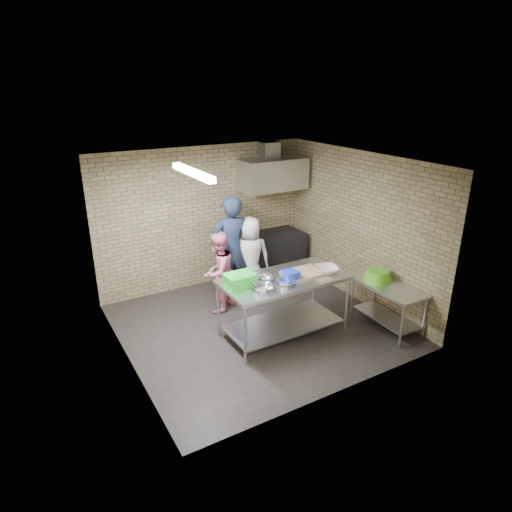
{
  "coord_description": "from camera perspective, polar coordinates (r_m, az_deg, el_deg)",
  "views": [
    {
      "loc": [
        -3.27,
        -5.6,
        3.77
      ],
      "look_at": [
        0.1,
        0.2,
        1.15
      ],
      "focal_mm": 31.34,
      "sensor_mm": 36.0,
      "label": 1
    }
  ],
  "objects": [
    {
      "name": "floor",
      "position": [
        7.5,
        0.11,
        -8.83
      ],
      "size": [
        4.2,
        4.2,
        0.0
      ],
      "primitive_type": "plane",
      "color": "black",
      "rests_on": "ground"
    },
    {
      "name": "ceiling",
      "position": [
        6.57,
        0.13,
        11.96
      ],
      "size": [
        4.2,
        4.2,
        0.0
      ],
      "primitive_type": "plane",
      "rotation": [
        3.14,
        0.0,
        0.0
      ],
      "color": "black",
      "rests_on": "ground"
    },
    {
      "name": "back_wall",
      "position": [
        8.62,
        -6.63,
        4.89
      ],
      "size": [
        4.2,
        0.06,
        2.7
      ],
      "primitive_type": "cube",
      "color": "tan",
      "rests_on": "ground"
    },
    {
      "name": "front_wall",
      "position": [
        5.44,
        10.87,
        -5.54
      ],
      "size": [
        4.2,
        0.06,
        2.7
      ],
      "primitive_type": "cube",
      "color": "tan",
      "rests_on": "ground"
    },
    {
      "name": "left_wall",
      "position": [
        6.21,
        -16.87,
        -2.58
      ],
      "size": [
        0.06,
        4.0,
        2.7
      ],
      "primitive_type": "cube",
      "color": "tan",
      "rests_on": "ground"
    },
    {
      "name": "right_wall",
      "position": [
        8.13,
        13.03,
        3.45
      ],
      "size": [
        0.06,
        4.0,
        2.7
      ],
      "primitive_type": "cube",
      "color": "tan",
      "rests_on": "ground"
    },
    {
      "name": "prep_table",
      "position": [
        7.06,
        3.49,
        -6.43
      ],
      "size": [
        1.95,
        0.97,
        0.97
      ],
      "primitive_type": "cube",
      "color": "silver",
      "rests_on": "floor"
    },
    {
      "name": "side_counter",
      "position": [
        7.58,
        16.35,
        -6.2
      ],
      "size": [
        0.6,
        1.2,
        0.75
      ],
      "primitive_type": "cube",
      "color": "silver",
      "rests_on": "floor"
    },
    {
      "name": "stove",
      "position": [
        9.22,
        2.18,
        0.21
      ],
      "size": [
        1.2,
        0.7,
        0.9
      ],
      "primitive_type": "cube",
      "color": "black",
      "rests_on": "floor"
    },
    {
      "name": "range_hood",
      "position": [
        8.8,
        2.16,
        10.38
      ],
      "size": [
        1.3,
        0.6,
        0.6
      ],
      "primitive_type": "cube",
      "color": "silver",
      "rests_on": "back_wall"
    },
    {
      "name": "hood_duct",
      "position": [
        8.85,
        1.67,
        13.41
      ],
      "size": [
        0.35,
        0.3,
        0.3
      ],
      "primitive_type": "cube",
      "color": "#A5A8AD",
      "rests_on": "back_wall"
    },
    {
      "name": "wall_shelf",
      "position": [
        9.15,
        3.11,
        9.65
      ],
      "size": [
        0.8,
        0.2,
        0.04
      ],
      "primitive_type": "cube",
      "color": "#3F2B19",
      "rests_on": "back_wall"
    },
    {
      "name": "fluorescent_fixture",
      "position": [
        6.15,
        -8.09,
        10.53
      ],
      "size": [
        0.1,
        1.25,
        0.08
      ],
      "primitive_type": "cube",
      "color": "white",
      "rests_on": "ceiling"
    },
    {
      "name": "green_crate",
      "position": [
        6.57,
        -2.08,
        -3.02
      ],
      "size": [
        0.43,
        0.32,
        0.17
      ],
      "primitive_type": "cube",
      "color": "green",
      "rests_on": "prep_table"
    },
    {
      "name": "blue_tub",
      "position": [
        6.77,
        4.42,
        -2.49
      ],
      "size": [
        0.22,
        0.22,
        0.14
      ],
      "primitive_type": "cube",
      "color": "#1B36CE",
      "rests_on": "prep_table"
    },
    {
      "name": "cutting_board",
      "position": [
        7.01,
        6.06,
        -2.16
      ],
      "size": [
        0.6,
        0.45,
        0.03
      ],
      "primitive_type": "cube",
      "color": "tan",
      "rests_on": "prep_table"
    },
    {
      "name": "mixing_bowl_a",
      "position": [
        6.43,
        0.86,
        -4.07
      ],
      "size": [
        0.38,
        0.38,
        0.07
      ],
      "primitive_type": "imported",
      "rotation": [
        0.0,
        0.0,
        -0.28
      ],
      "color": "silver",
      "rests_on": "prep_table"
    },
    {
      "name": "mixing_bowl_b",
      "position": [
        6.72,
        1.22,
        -2.92
      ],
      "size": [
        0.29,
        0.29,
        0.07
      ],
      "primitive_type": "imported",
      "rotation": [
        0.0,
        0.0,
        -0.28
      ],
      "color": "#B5B7BC",
      "rests_on": "prep_table"
    },
    {
      "name": "mixing_bowl_c",
      "position": [
        6.61,
        3.92,
        -3.4
      ],
      "size": [
        0.35,
        0.35,
        0.07
      ],
      "primitive_type": "imported",
      "rotation": [
        0.0,
        0.0,
        -0.28
      ],
      "color": "#BBBEC2",
      "rests_on": "prep_table"
    },
    {
      "name": "ceramic_bowl",
      "position": [
        7.1,
        8.98,
        -1.72
      ],
      "size": [
        0.46,
        0.46,
        0.09
      ],
      "primitive_type": "imported",
      "rotation": [
        0.0,
        0.0,
        -0.28
      ],
      "color": "beige",
      "rests_on": "prep_table"
    },
    {
      "name": "green_basin",
      "position": [
        7.53,
        15.26,
        -2.41
      ],
      "size": [
        0.46,
        0.46,
        0.17
      ],
      "primitive_type": null,
      "color": "#59C626",
      "rests_on": "side_counter"
    },
    {
      "name": "bottle_red",
      "position": [
        9.0,
        1.77,
        10.18
      ],
      "size": [
        0.07,
        0.07,
        0.18
      ],
      "primitive_type": "cylinder",
      "color": "#B22619",
      "rests_on": "wall_shelf"
    },
    {
      "name": "bottle_green",
      "position": [
        9.21,
        3.92,
        10.31
      ],
      "size": [
        0.06,
        0.06,
        0.15
      ],
      "primitive_type": "cylinder",
      "color": "green",
      "rests_on": "wall_shelf"
    },
    {
      "name": "man_navy",
      "position": [
        8.03,
        -3.19,
        0.93
      ],
      "size": [
        0.79,
        0.6,
        1.95
      ],
      "primitive_type": "imported",
      "rotation": [
        0.0,
        0.0,
        2.94
      ],
      "color": "#141A32",
      "rests_on": "floor"
    },
    {
      "name": "woman_pink",
      "position": [
        7.71,
        -4.84,
        -2.1
      ],
      "size": [
        0.87,
        0.81,
        1.43
      ],
      "primitive_type": "imported",
      "rotation": [
        0.0,
        0.0,
        3.65
      ],
      "color": "pink",
      "rests_on": "floor"
    },
    {
      "name": "woman_white",
      "position": [
        8.23,
        -0.77,
        -0.11
      ],
      "size": [
        0.86,
        0.69,
        1.52
      ],
      "primitive_type": "imported",
      "rotation": [
        0.0,
        0.0,
        2.82
      ],
      "color": "white",
      "rests_on": "floor"
    }
  ]
}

